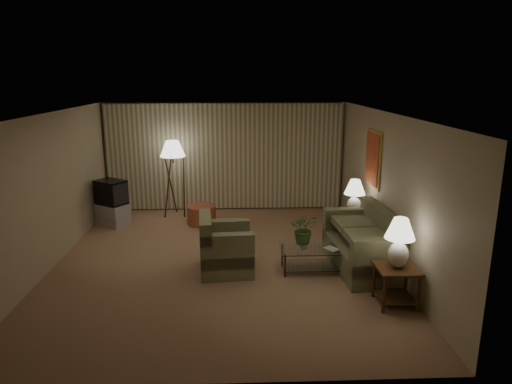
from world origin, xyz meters
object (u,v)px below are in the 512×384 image
table_lamp_far (355,194)px  coffee_table (312,256)px  crt_tv (111,192)px  table_lamp_near (400,238)px  side_table_near (396,278)px  vase (304,245)px  armchair (226,249)px  tv_cabinet (113,214)px  sofa (362,245)px  side_table_far (353,224)px  floor_lamp (174,177)px  ottoman (202,215)px

table_lamp_far → coffee_table: 1.87m
crt_tv → table_lamp_near: bearing=-2.7°
side_table_near → table_lamp_near: (-0.00, 0.00, 0.63)m
table_lamp_near → coffee_table: bearing=130.0°
table_lamp_near → vase: size_ratio=5.10×
armchair → side_table_near: armchair is taller
coffee_table → tv_cabinet: 4.96m
table_lamp_near → table_lamp_far: size_ratio=1.04×
tv_cabinet → sofa: bearing=7.3°
table_lamp_far → armchair: bearing=-153.5°
side_table_far → sofa: bearing=-96.8°
side_table_near → tv_cabinet: size_ratio=0.70×
table_lamp_near → side_table_near: bearing=-14.0°
sofa → side_table_far: size_ratio=3.38×
coffee_table → vase: bearing=180.0°
armchair → coffee_table: armchair is taller
armchair → coffee_table: bearing=-97.8°
armchair → table_lamp_near: 2.94m
floor_lamp → table_lamp_far: bearing=-27.8°
side_table_near → side_table_far: size_ratio=1.01×
armchair → vase: 1.35m
side_table_far → vase: (-1.20, -1.35, 0.08)m
coffee_table → vase: vase is taller
floor_lamp → coffee_table: bearing=-50.2°
armchair → side_table_near: size_ratio=1.81×
crt_tv → table_lamp_far: bearing=19.9°
coffee_table → crt_tv: (-4.15, 2.72, 0.50)m
side_table_far → table_lamp_far: 0.62m
table_lamp_far → coffee_table: size_ratio=0.64×
armchair → floor_lamp: bearing=17.0°
table_lamp_far → tv_cabinet: 5.43m
table_lamp_near → tv_cabinet: bearing=142.7°
side_table_far → side_table_near: bearing=-90.0°
armchair → tv_cabinet: 3.74m
sofa → side_table_far: 1.26m
tv_cabinet → ottoman: (2.03, -0.02, -0.03)m
table_lamp_near → table_lamp_far: (-0.00, 2.60, -0.02)m
sofa → coffee_table: 0.92m
coffee_table → floor_lamp: 4.46m
table_lamp_far → coffee_table: (-1.05, -1.35, -0.75)m
side_table_far → coffee_table: bearing=-127.8°
crt_tv → floor_lamp: bearing=61.4°
side_table_far → ottoman: bearing=156.9°
armchair → tv_cabinet: size_ratio=1.27×
side_table_near → floor_lamp: size_ratio=0.33×
side_table_near → ottoman: 5.07m
table_lamp_far → table_lamp_near: bearing=-90.0°
table_lamp_far → ottoman: size_ratio=1.11×
crt_tv → floor_lamp: 1.50m
armchair → floor_lamp: floor_lamp is taller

